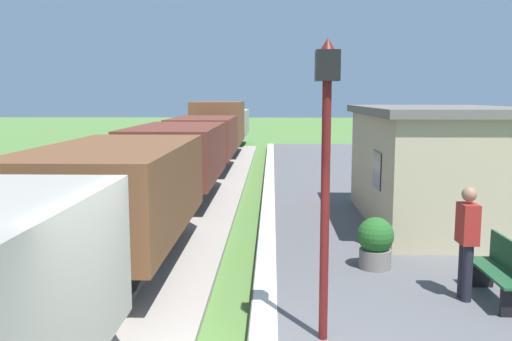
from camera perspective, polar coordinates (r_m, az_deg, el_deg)
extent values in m
cylinder|color=black|center=(7.32, -22.20, -11.52)|extent=(0.20, 0.30, 0.20)
cube|color=brown|center=(10.51, -14.36, -1.78)|extent=(2.50, 5.60, 1.60)
cube|color=black|center=(10.63, -14.24, -5.24)|extent=(2.10, 5.15, 0.50)
cylinder|color=black|center=(12.37, -11.93, -4.53)|extent=(1.56, 0.84, 0.84)
cylinder|color=black|center=(9.04, -17.32, -9.29)|extent=(1.56, 0.84, 0.84)
cylinder|color=black|center=(13.43, -10.81, -2.45)|extent=(0.20, 0.30, 0.20)
cylinder|color=black|center=(7.93, -20.14, -9.93)|extent=(0.20, 0.30, 0.20)
cube|color=brown|center=(16.89, -8.20, 1.90)|extent=(2.50, 5.60, 1.60)
cube|color=black|center=(16.97, -8.16, -0.28)|extent=(2.10, 5.15, 0.50)
cylinder|color=black|center=(18.75, -7.21, -0.28)|extent=(1.56, 0.84, 0.84)
cylinder|color=black|center=(15.27, -9.29, -2.15)|extent=(1.56, 0.84, 0.84)
cylinder|color=black|center=(19.86, -6.71, 0.90)|extent=(0.20, 0.30, 0.20)
cylinder|color=black|center=(14.11, -10.20, -1.95)|extent=(0.20, 0.30, 0.20)
cube|color=brown|center=(23.40, -5.44, 3.55)|extent=(2.50, 5.60, 1.60)
cube|color=black|center=(23.45, -5.42, 1.97)|extent=(2.10, 5.15, 0.50)
cylinder|color=black|center=(25.25, -4.91, 1.81)|extent=(1.56, 0.84, 0.84)
cylinder|color=black|center=(21.71, -5.99, 0.83)|extent=(1.56, 0.84, 0.84)
cylinder|color=black|center=(26.37, -4.63, 2.61)|extent=(0.20, 0.30, 0.20)
cylinder|color=black|center=(20.55, -6.43, 1.14)|extent=(0.20, 0.30, 0.20)
cube|color=brown|center=(29.93, -3.88, 5.05)|extent=(2.50, 5.60, 2.20)
cube|color=black|center=(29.99, -3.86, 3.23)|extent=(2.10, 5.15, 0.50)
cylinder|color=black|center=(31.78, -3.55, 3.04)|extent=(1.56, 0.84, 0.84)
cylinder|color=black|center=(28.23, -4.21, 2.44)|extent=(1.56, 0.84, 0.84)
cylinder|color=black|center=(32.92, -3.37, 3.64)|extent=(0.20, 0.30, 0.20)
cylinder|color=black|center=(27.06, -4.47, 2.74)|extent=(0.20, 0.30, 0.20)
cube|color=gray|center=(36.51, -2.87, 5.07)|extent=(2.50, 5.60, 1.60)
cube|color=black|center=(36.54, -2.86, 4.05)|extent=(2.10, 5.15, 0.50)
cylinder|color=black|center=(38.34, -2.65, 3.85)|extent=(1.56, 0.84, 0.84)
cylinder|color=black|center=(34.78, -3.10, 3.45)|extent=(1.56, 0.84, 0.84)
cylinder|color=black|center=(39.48, -2.53, 4.32)|extent=(0.20, 0.30, 0.20)
cylinder|color=black|center=(33.61, -3.26, 3.72)|extent=(0.20, 0.30, 0.20)
cube|color=tan|center=(13.70, 18.22, 0.12)|extent=(3.20, 5.50, 2.60)
cube|color=#66605B|center=(13.59, 18.47, 5.93)|extent=(3.50, 5.80, 0.18)
cube|color=black|center=(12.24, 12.46, 0.07)|extent=(0.03, 0.90, 0.80)
cube|color=#1E4C2D|center=(8.98, 23.82, -9.65)|extent=(0.42, 1.50, 0.04)
cube|color=#1E4C2D|center=(8.99, 25.04, -8.09)|extent=(0.04, 1.50, 0.45)
cube|color=black|center=(9.58, 22.38, -9.94)|extent=(0.38, 0.06, 0.42)
cylinder|color=black|center=(8.81, 21.11, -9.92)|extent=(0.15, 0.15, 0.86)
cylinder|color=black|center=(8.95, 20.75, -9.62)|extent=(0.15, 0.15, 0.86)
cube|color=maroon|center=(8.69, 21.16, -5.17)|extent=(0.25, 0.39, 0.60)
sphere|color=#936B51|center=(8.61, 21.30, -2.31)|extent=(0.22, 0.22, 0.22)
cylinder|color=slate|center=(10.05, 12.27, -8.95)|extent=(0.56, 0.56, 0.34)
sphere|color=#235B23|center=(9.93, 12.34, -6.59)|extent=(0.64, 0.64, 0.64)
cylinder|color=#591414|center=(6.75, 7.18, -4.50)|extent=(0.11, 0.11, 3.20)
cube|color=black|center=(6.61, 7.44, 10.77)|extent=(0.28, 0.28, 0.36)
sphere|color=#F2E5BF|center=(6.61, 7.44, 10.77)|extent=(0.20, 0.20, 0.20)
cone|color=#591414|center=(6.63, 7.48, 12.84)|extent=(0.20, 0.20, 0.16)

